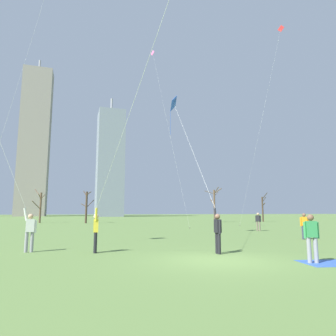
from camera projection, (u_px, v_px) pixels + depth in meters
The scene contains 15 objects.
ground_plane at pixel (218, 260), 10.72m from camera, with size 400.00×400.00×0.00m, color #5B7A3D.
kite_flyer_far_back_blue at pixel (203, 188), 14.79m from camera, with size 1.64×10.19×10.50m.
kite_flyer_foreground_left_purple at pixel (12, 184), 12.95m from camera, with size 5.65×0.95×13.48m.
kite_flyer_midfield_left_teal at pixel (105, 203), 12.12m from camera, with size 2.30×8.67×10.49m.
bystander_watching_nearby at pixel (312, 236), 10.25m from camera, with size 0.48×0.31×1.62m.
bystander_far_off_by_trees at pixel (305, 225), 18.96m from camera, with size 0.43×0.36×1.62m.
bystander_strolling_midfield at pixel (258, 221), 27.27m from camera, with size 0.36×0.43×1.62m.
distant_kite_low_near_trees_red at pixel (275, 56), 38.54m from camera, with size 4.78×4.56×25.31m.
distant_kite_high_overhead_pink at pixel (157, 73), 37.61m from camera, with size 3.07×5.45×22.17m.
bare_tree_right_of_center at pixel (214, 204), 50.85m from camera, with size 2.83×3.30×5.79m.
bare_tree_left_of_center at pixel (263, 208), 53.29m from camera, with size 0.51×1.87×5.01m.
bare_tree_center at pixel (40, 206), 47.69m from camera, with size 1.88×2.71×5.37m.
bare_tree_far_right_edge at pixel (87, 205), 46.23m from camera, with size 2.07×3.01×5.01m.
skyline_mid_tower_right at pixel (35, 141), 122.19m from camera, with size 11.10×9.37×64.74m.
skyline_squat_block at pixel (110, 163), 113.65m from camera, with size 9.63×11.08×45.12m.
Camera 1 is at (-4.98, -10.06, 1.70)m, focal length 32.42 mm.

